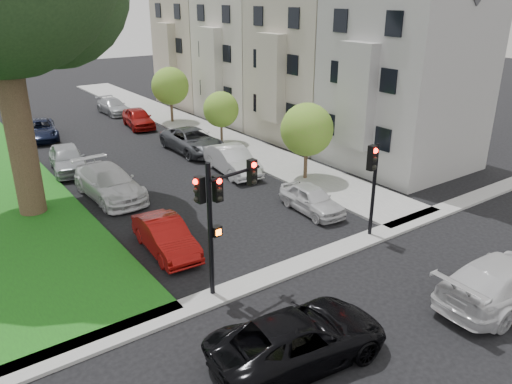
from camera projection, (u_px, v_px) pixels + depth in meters
ground at (340, 289)px, 17.28m from camera, size 140.00×140.00×0.00m
sidewalk_right at (185, 124)px, 39.06m from camera, size 3.50×44.00×0.12m
sidewalk_cross at (302, 264)px, 18.77m from camera, size 60.00×1.00×0.12m
house_a at (408, 44)px, 27.49m from camera, size 7.70×7.55×15.97m
house_b at (317, 36)px, 33.17m from camera, size 7.70×7.55×15.97m
house_c at (252, 30)px, 38.84m from camera, size 7.70×7.55×15.97m
house_d at (204, 25)px, 44.52m from camera, size 7.70×7.55×15.97m
small_tree_a at (307, 130)px, 26.43m from camera, size 2.83×2.83×4.25m
small_tree_b at (221, 109)px, 33.15m from camera, size 2.38×2.38×3.57m
small_tree_c at (170, 86)px, 38.58m from camera, size 2.90×2.90×4.35m
traffic_signal_main at (219, 204)px, 15.91m from camera, size 2.32×0.61×4.74m
traffic_signal_secondary at (373, 174)px, 19.92m from camera, size 0.53×0.43×4.05m
car_cross_near at (299, 338)px, 13.69m from camera, size 5.38×2.93×1.43m
car_cross_far at (506, 280)px, 16.29m from camera, size 5.63×2.50×1.61m
car_parked_0 at (312, 199)px, 23.20m from camera, size 1.76×3.82×1.27m
car_parked_1 at (232, 160)px, 28.23m from camera, size 2.11×4.76×1.52m
car_parked_2 at (193, 141)px, 32.06m from camera, size 2.50×5.39×1.50m
car_parked_3 at (138, 118)px, 37.97m from camera, size 2.31×4.51×1.47m
car_parked_4 at (113, 106)px, 42.36m from camera, size 1.83×4.39×1.27m
car_parked_5 at (166, 236)px, 19.53m from camera, size 1.70×4.18×1.35m
car_parked_6 at (109, 183)px, 24.79m from camera, size 2.43×5.47×1.56m
car_parked_7 at (67, 159)px, 28.50m from camera, size 2.46×4.68×1.52m
car_parked_8 at (40, 130)px, 34.94m from camera, size 2.95×5.10×1.34m
car_parked_9 at (22, 115)px, 39.09m from camera, size 1.95×4.18×1.33m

